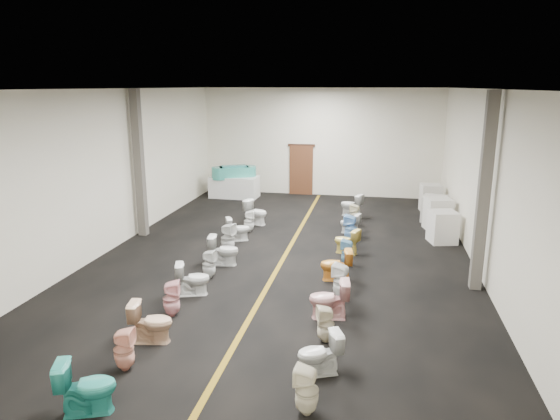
# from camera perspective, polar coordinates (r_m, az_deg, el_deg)

# --- Properties ---
(floor) EXTENTS (16.00, 16.00, 0.00)m
(floor) POSITION_cam_1_polar(r_m,az_deg,el_deg) (13.98, 0.66, -5.07)
(floor) COLOR black
(floor) RESTS_ON ground
(ceiling) EXTENTS (16.00, 16.00, 0.00)m
(ceiling) POSITION_cam_1_polar(r_m,az_deg,el_deg) (13.21, 0.72, 13.70)
(ceiling) COLOR black
(ceiling) RESTS_ON ground
(wall_back) EXTENTS (10.00, 0.00, 10.00)m
(wall_back) POSITION_cam_1_polar(r_m,az_deg,el_deg) (21.26, 4.64, 7.71)
(wall_back) COLOR silver
(wall_back) RESTS_ON ground
(wall_front) EXTENTS (10.00, 0.00, 10.00)m
(wall_front) POSITION_cam_1_polar(r_m,az_deg,el_deg) (6.01, -13.49, -9.18)
(wall_front) COLOR silver
(wall_front) RESTS_ON ground
(wall_left) EXTENTS (0.00, 16.00, 16.00)m
(wall_left) POSITION_cam_1_polar(r_m,az_deg,el_deg) (15.13, -18.34, 4.47)
(wall_left) COLOR silver
(wall_left) RESTS_ON ground
(wall_right) EXTENTS (0.00, 16.00, 16.00)m
(wall_right) POSITION_cam_1_polar(r_m,az_deg,el_deg) (13.46, 22.15, 3.03)
(wall_right) COLOR silver
(wall_right) RESTS_ON ground
(aisle_stripe) EXTENTS (0.12, 15.60, 0.01)m
(aisle_stripe) POSITION_cam_1_polar(r_m,az_deg,el_deg) (13.98, 0.66, -5.06)
(aisle_stripe) COLOR #856313
(aisle_stripe) RESTS_ON floor
(back_door) EXTENTS (1.00, 0.10, 2.10)m
(back_door) POSITION_cam_1_polar(r_m,az_deg,el_deg) (21.47, 2.43, 4.57)
(back_door) COLOR #562D19
(back_door) RESTS_ON floor
(door_frame) EXTENTS (1.15, 0.08, 0.10)m
(door_frame) POSITION_cam_1_polar(r_m,az_deg,el_deg) (21.33, 2.47, 7.41)
(door_frame) COLOR #331C11
(door_frame) RESTS_ON back_door
(column_left) EXTENTS (0.25, 0.25, 4.50)m
(column_left) POSITION_cam_1_polar(r_m,az_deg,el_deg) (15.88, -15.80, 5.08)
(column_left) COLOR #59544C
(column_left) RESTS_ON floor
(column_right) EXTENTS (0.25, 0.25, 4.50)m
(column_right) POSITION_cam_1_polar(r_m,az_deg,el_deg) (11.96, 22.27, 1.76)
(column_right) COLOR #59544C
(column_right) RESTS_ON floor
(display_table) EXTENTS (2.01, 1.05, 0.88)m
(display_table) POSITION_cam_1_polar(r_m,az_deg,el_deg) (21.05, -5.23, 2.64)
(display_table) COLOR white
(display_table) RESTS_ON floor
(bathtub) EXTENTS (1.75, 1.17, 0.55)m
(bathtub) POSITION_cam_1_polar(r_m,az_deg,el_deg) (20.94, -5.27, 4.33)
(bathtub) COLOR teal
(bathtub) RESTS_ON display_table
(appliance_crate_a) EXTENTS (0.90, 0.90, 0.95)m
(appliance_crate_a) POSITION_cam_1_polar(r_m,az_deg,el_deg) (15.67, 18.09, -1.85)
(appliance_crate_a) COLOR silver
(appliance_crate_a) RESTS_ON floor
(appliance_crate_b) EXTENTS (0.91, 0.91, 1.05)m
(appliance_crate_b) POSITION_cam_1_polar(r_m,az_deg,el_deg) (16.99, 17.58, -0.44)
(appliance_crate_b) COLOR silver
(appliance_crate_b) RESTS_ON floor
(appliance_crate_c) EXTENTS (0.97, 0.97, 0.89)m
(appliance_crate_c) POSITION_cam_1_polar(r_m,az_deg,el_deg) (18.02, 17.21, 0.14)
(appliance_crate_c) COLOR beige
(appliance_crate_c) RESTS_ON floor
(appliance_crate_d) EXTENTS (0.78, 0.78, 1.01)m
(appliance_crate_d) POSITION_cam_1_polar(r_m,az_deg,el_deg) (19.44, 16.80, 1.34)
(appliance_crate_d) COLOR silver
(appliance_crate_d) RESTS_ON floor
(toilet_left_0) EXTENTS (0.92, 0.72, 0.83)m
(toilet_left_0) POSITION_cam_1_polar(r_m,az_deg,el_deg) (8.02, -21.21, -18.31)
(toilet_left_0) COLOR teal
(toilet_left_0) RESTS_ON floor
(toilet_left_1) EXTENTS (0.38, 0.38, 0.74)m
(toilet_left_1) POSITION_cam_1_polar(r_m,az_deg,el_deg) (8.88, -17.40, -14.97)
(toilet_left_1) COLOR #FCB39A
(toilet_left_1) RESTS_ON floor
(toilet_left_2) EXTENTS (0.84, 0.57, 0.78)m
(toilet_left_2) POSITION_cam_1_polar(r_m,az_deg,el_deg) (9.60, -14.50, -12.28)
(toilet_left_2) COLOR #E1B38E
(toilet_left_2) RESTS_ON floor
(toilet_left_3) EXTENTS (0.43, 0.42, 0.76)m
(toilet_left_3) POSITION_cam_1_polar(r_m,az_deg,el_deg) (10.51, -12.31, -9.87)
(toilet_left_3) COLOR #F5AEB4
(toilet_left_3) RESTS_ON floor
(toilet_left_4) EXTENTS (0.84, 0.64, 0.76)m
(toilet_left_4) POSITION_cam_1_polar(r_m,az_deg,el_deg) (11.43, -9.93, -7.74)
(toilet_left_4) COLOR silver
(toilet_left_4) RESTS_ON floor
(toilet_left_5) EXTENTS (0.36, 0.35, 0.72)m
(toilet_left_5) POSITION_cam_1_polar(r_m,az_deg,el_deg) (12.32, -8.12, -6.14)
(toilet_left_5) COLOR silver
(toilet_left_5) RESTS_ON floor
(toilet_left_6) EXTENTS (0.82, 0.53, 0.79)m
(toilet_left_6) POSITION_cam_1_polar(r_m,az_deg,el_deg) (13.16, -6.46, -4.59)
(toilet_left_6) COLOR silver
(toilet_left_6) RESTS_ON floor
(toilet_left_7) EXTENTS (0.46, 0.45, 0.85)m
(toilet_left_7) POSITION_cam_1_polar(r_m,az_deg,el_deg) (14.07, -5.98, -3.21)
(toilet_left_7) COLOR silver
(toilet_left_7) RESTS_ON floor
(toilet_left_8) EXTENTS (0.82, 0.66, 0.73)m
(toilet_left_8) POSITION_cam_1_polar(r_m,az_deg,el_deg) (15.15, -4.82, -2.17)
(toilet_left_8) COLOR white
(toilet_left_8) RESTS_ON floor
(toilet_left_9) EXTENTS (0.38, 0.38, 0.71)m
(toilet_left_9) POSITION_cam_1_polar(r_m,az_deg,el_deg) (16.01, -3.57, -1.28)
(toilet_left_9) COLOR white
(toilet_left_9) RESTS_ON floor
(toilet_left_10) EXTENTS (0.92, 0.71, 0.82)m
(toilet_left_10) POSITION_cam_1_polar(r_m,az_deg,el_deg) (16.88, -2.76, -0.27)
(toilet_left_10) COLOR white
(toilet_left_10) RESTS_ON floor
(toilet_right_0) EXTENTS (0.38, 0.37, 0.75)m
(toilet_right_0) POSITION_cam_1_polar(r_m,az_deg,el_deg) (7.53, 3.09, -19.92)
(toilet_right_0) COLOR #F2E9CA
(toilet_right_0) RESTS_ON floor
(toilet_right_1) EXTENTS (0.83, 0.66, 0.74)m
(toilet_right_1) POSITION_cam_1_polar(r_m,az_deg,el_deg) (8.40, 4.54, -16.08)
(toilet_right_1) COLOR silver
(toilet_right_1) RESTS_ON floor
(toilet_right_2) EXTENTS (0.41, 0.40, 0.70)m
(toilet_right_2) POSITION_cam_1_polar(r_m,az_deg,el_deg) (9.36, 5.25, -12.87)
(toilet_right_2) COLOR beige
(toilet_right_2) RESTS_ON floor
(toilet_right_3) EXTENTS (0.86, 0.56, 0.82)m
(toilet_right_3) POSITION_cam_1_polar(r_m,az_deg,el_deg) (10.22, 5.63, -10.10)
(toilet_right_3) COLOR #E5A4A2
(toilet_right_3) RESTS_ON floor
(toilet_right_4) EXTENTS (0.45, 0.44, 0.80)m
(toilet_right_4) POSITION_cam_1_polar(r_m,az_deg,el_deg) (11.15, 7.02, -8.09)
(toilet_right_4) COLOR white
(toilet_right_4) RESTS_ON floor
(toilet_right_5) EXTENTS (0.81, 0.54, 0.77)m
(toilet_right_5) POSITION_cam_1_polar(r_m,az_deg,el_deg) (12.14, 6.43, -6.26)
(toilet_right_5) COLOR orange
(toilet_right_5) RESTS_ON floor
(toilet_right_6) EXTENTS (0.37, 0.37, 0.70)m
(toilet_right_6) POSITION_cam_1_polar(r_m,az_deg,el_deg) (13.15, 7.72, -4.84)
(toilet_right_6) COLOR #72ABCD
(toilet_right_6) RESTS_ON floor
(toilet_right_7) EXTENTS (0.81, 0.64, 0.73)m
(toilet_right_7) POSITION_cam_1_polar(r_m,az_deg,el_deg) (14.05, 7.61, -3.54)
(toilet_right_7) COLOR #EED35F
(toilet_right_7) RESTS_ON floor
(toilet_right_8) EXTENTS (0.44, 0.43, 0.84)m
(toilet_right_8) POSITION_cam_1_polar(r_m,az_deg,el_deg) (15.09, 8.08, -2.10)
(toilet_right_8) COLOR #78AFE8
(toilet_right_8) RESTS_ON floor
(toilet_right_9) EXTENTS (0.73, 0.54, 0.66)m
(toilet_right_9) POSITION_cam_1_polar(r_m,az_deg,el_deg) (15.97, 8.01, -1.52)
(toilet_right_9) COLOR white
(toilet_right_9) RESTS_ON floor
(toilet_right_10) EXTENTS (0.39, 0.39, 0.72)m
(toilet_right_10) POSITION_cam_1_polar(r_m,az_deg,el_deg) (16.98, 8.58, -0.52)
(toilet_right_10) COLOR #F6EDC6
(toilet_right_10) RESTS_ON floor
(toilet_right_11) EXTENTS (0.93, 0.75, 0.83)m
(toilet_right_11) POSITION_cam_1_polar(r_m,az_deg,el_deg) (18.08, 8.15, 0.57)
(toilet_right_11) COLOR white
(toilet_right_11) RESTS_ON floor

